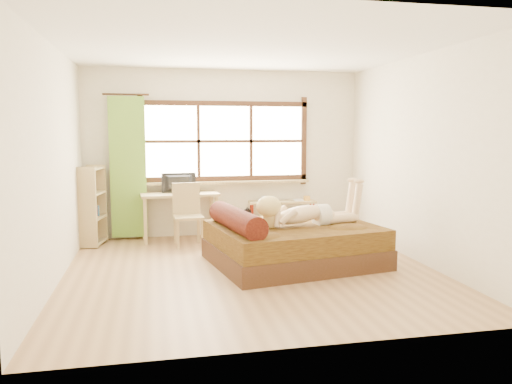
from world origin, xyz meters
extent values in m
plane|color=#9E754C|center=(0.00, 0.00, 0.00)|extent=(4.50, 4.50, 0.00)
plane|color=white|center=(0.00, 0.00, 2.70)|extent=(4.50, 4.50, 0.00)
plane|color=silver|center=(0.00, 2.25, 1.35)|extent=(4.50, 0.00, 4.50)
plane|color=silver|center=(0.00, -2.25, 1.35)|extent=(4.50, 0.00, 4.50)
plane|color=silver|center=(-2.25, 0.00, 1.35)|extent=(0.00, 4.50, 4.50)
plane|color=silver|center=(2.25, 0.00, 1.35)|extent=(0.00, 4.50, 4.50)
cube|color=#FFEDBF|center=(0.00, 2.25, 1.55)|extent=(2.60, 0.01, 1.30)
cube|color=#A38958|center=(0.00, 2.17, 0.88)|extent=(2.80, 0.16, 0.04)
cube|color=#407D22|center=(-1.55, 2.13, 1.15)|extent=(0.55, 0.10, 2.20)
cube|color=black|center=(0.61, 0.23, 0.13)|extent=(2.29, 1.96, 0.25)
cube|color=#331C0B|center=(0.61, 0.23, 0.38)|extent=(2.25, 1.93, 0.25)
cylinder|color=black|center=(-0.17, 0.09, 0.63)|extent=(0.53, 1.41, 0.29)
cube|color=#A38958|center=(-0.77, 1.95, 0.73)|extent=(1.23, 0.63, 0.04)
cube|color=#A38958|center=(-1.30, 1.69, 0.36)|extent=(0.05, 0.05, 0.72)
cube|color=#A38958|center=(-0.20, 1.77, 0.36)|extent=(0.05, 0.05, 0.72)
cube|color=#A38958|center=(-1.33, 2.13, 0.36)|extent=(0.05, 0.05, 0.72)
cube|color=#A38958|center=(-0.24, 2.21, 0.36)|extent=(0.05, 0.05, 0.72)
imported|color=black|center=(-0.77, 2.00, 0.90)|extent=(0.54, 0.11, 0.31)
cube|color=#A38958|center=(-0.67, 1.50, 0.44)|extent=(0.45, 0.45, 0.04)
cube|color=#A38958|center=(-0.68, 1.69, 0.70)|extent=(0.42, 0.07, 0.48)
cube|color=#A38958|center=(-0.83, 1.31, 0.21)|extent=(0.04, 0.04, 0.42)
cube|color=#A38958|center=(-0.48, 1.33, 0.21)|extent=(0.04, 0.04, 0.42)
cube|color=#A38958|center=(-0.86, 1.67, 0.21)|extent=(0.04, 0.04, 0.42)
cube|color=#A38958|center=(-0.50, 1.69, 0.21)|extent=(0.04, 0.04, 0.42)
cube|color=#A38958|center=(0.93, 2.07, 0.54)|extent=(1.14, 0.36, 0.04)
cube|color=#A38958|center=(0.93, 2.07, 0.26)|extent=(1.14, 0.36, 0.03)
cylinder|color=maroon|center=(0.41, 2.00, 0.28)|extent=(0.03, 0.03, 0.56)
cylinder|color=maroon|center=(1.43, 1.92, 0.28)|extent=(0.03, 0.03, 0.56)
cylinder|color=maroon|center=(0.43, 2.22, 0.28)|extent=(0.03, 0.03, 0.56)
cylinder|color=maroon|center=(1.45, 2.14, 0.28)|extent=(0.03, 0.03, 0.56)
cube|color=gold|center=(1.35, 2.04, 0.60)|extent=(0.10, 0.10, 0.07)
imported|color=gray|center=(0.63, 2.07, 0.60)|extent=(0.12, 0.12, 0.09)
imported|color=gray|center=(1.13, 2.07, 0.57)|extent=(0.17, 0.22, 0.02)
cube|color=#A38958|center=(-2.08, 1.85, 0.05)|extent=(0.39, 0.54, 0.03)
cube|color=#A38958|center=(-2.08, 1.85, 0.42)|extent=(0.39, 0.54, 0.03)
cube|color=#A38958|center=(-2.08, 1.85, 0.79)|extent=(0.39, 0.54, 0.03)
cube|color=#A38958|center=(-2.08, 1.85, 1.16)|extent=(0.39, 0.54, 0.03)
cube|color=#A38958|center=(-2.13, 1.61, 0.61)|extent=(0.29, 0.09, 1.19)
cube|color=#A38958|center=(-2.03, 2.09, 0.61)|extent=(0.29, 0.09, 1.19)
camera|label=1|loc=(-1.15, -5.91, 1.73)|focal=35.00mm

